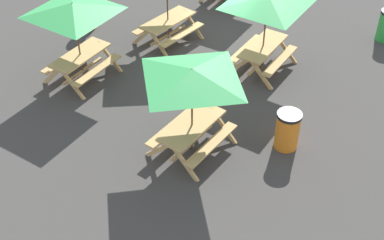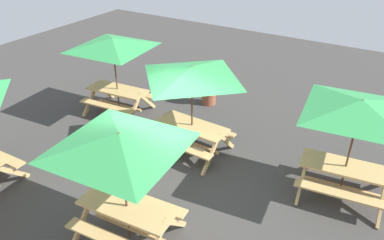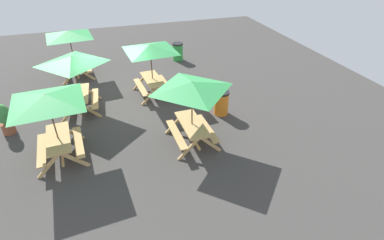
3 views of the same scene
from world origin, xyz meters
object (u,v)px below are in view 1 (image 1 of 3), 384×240
(picnic_table_0, at_px, (192,81))
(picnic_table_4, at_px, (74,14))
(picnic_table_1, at_px, (267,5))
(potted_plant_0, at_px, (87,11))
(trash_bin_orange, at_px, (287,130))

(picnic_table_0, bearing_deg, picnic_table_4, 81.77)
(picnic_table_0, height_order, picnic_table_1, same)
(picnic_table_1, bearing_deg, picnic_table_0, -176.82)
(potted_plant_0, bearing_deg, picnic_table_0, -112.27)
(picnic_table_1, bearing_deg, potted_plant_0, 99.47)
(picnic_table_0, bearing_deg, picnic_table_1, 6.40)
(picnic_table_1, bearing_deg, picnic_table_4, 128.30)
(picnic_table_1, distance_m, potted_plant_0, 5.94)
(picnic_table_1, distance_m, trash_bin_orange, 3.66)
(picnic_table_1, relative_size, potted_plant_0, 2.39)
(picnic_table_4, bearing_deg, trash_bin_orange, -85.66)
(picnic_table_1, height_order, picnic_table_4, same)
(picnic_table_0, bearing_deg, potted_plant_0, 66.08)
(picnic_table_4, height_order, trash_bin_orange, picnic_table_4)
(picnic_table_1, height_order, trash_bin_orange, picnic_table_1)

